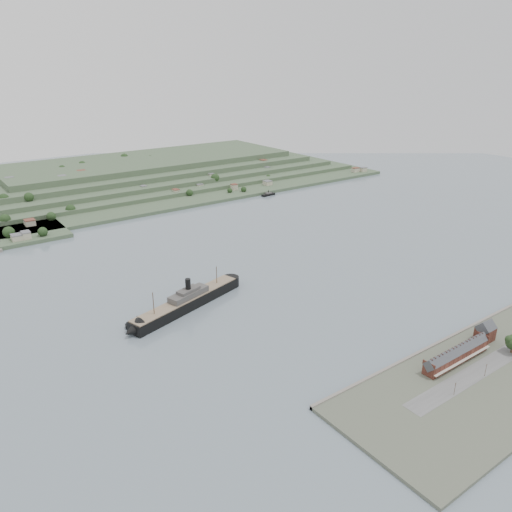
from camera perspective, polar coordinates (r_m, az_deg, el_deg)
ground at (r=436.53m, az=4.02°, el=-1.84°), size 1400.00×1400.00×0.00m
near_shore at (r=332.73m, az=25.49°, el=-11.82°), size 220.00×80.00×2.60m
terrace_row at (r=329.38m, az=21.94°, el=-10.38°), size 55.60×9.80×11.07m
gabled_building at (r=359.59m, az=24.74°, el=-7.81°), size 10.40×10.18×14.09m
far_peninsula at (r=772.77m, az=-13.43°, el=8.85°), size 760.00×309.00×30.00m
steamship at (r=373.28m, az=-8.21°, el=-5.37°), size 111.86×43.88×27.48m
tugboat at (r=358.30m, az=-13.35°, el=-7.54°), size 17.64×8.36×7.67m
ferry_east at (r=687.98m, az=1.42°, el=7.06°), size 21.00×7.49×7.72m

